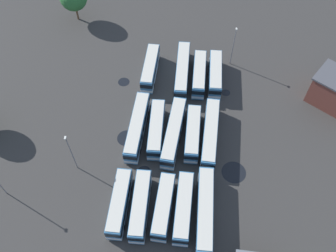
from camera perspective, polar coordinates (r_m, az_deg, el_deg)
ground_plane at (r=69.02m, az=0.86°, el=-1.64°), size 107.90×107.90×0.00m
bus_row0_slot0 at (r=60.36m, az=5.74°, el=-12.98°), size 14.27×3.25×3.61m
bus_row0_slot1 at (r=60.33m, az=2.40°, el=-12.56°), size 11.65×3.45×3.61m
bus_row0_slot2 at (r=60.36m, az=-0.70°, el=-12.37°), size 10.86×3.74×3.61m
bus_row0_slot3 at (r=60.59m, az=-4.29°, el=-12.19°), size 11.58×3.07×3.61m
bus_row0_slot4 at (r=61.08m, az=-7.50°, el=-11.78°), size 11.25×3.32×3.61m
bus_row1_slot0 at (r=67.46m, az=6.56°, el=-1.25°), size 14.35×4.01×3.61m
bus_row1_slot1 at (r=67.23m, az=3.84°, el=-1.18°), size 11.09×3.23×3.61m
bus_row1_slot2 at (r=67.22m, az=0.89°, el=-1.02°), size 14.37×4.63×3.61m
bus_row1_slot3 at (r=67.68m, az=-1.81°, el=-0.49°), size 11.72×2.91×3.61m
bus_row1_slot4 at (r=68.15m, az=-4.77°, el=-0.15°), size 14.34×3.95×3.61m
bus_row2_slot0 at (r=76.89m, az=7.31°, el=7.96°), size 11.03×3.12×3.61m
bus_row2_slot1 at (r=76.50m, az=4.85°, el=7.96°), size 11.08×3.22×3.61m
bus_row2_slot2 at (r=76.95m, az=2.22°, el=8.51°), size 14.28×3.26×3.61m
bus_row2_slot4 at (r=77.53m, az=-2.74°, el=8.93°), size 11.46×3.52×3.61m
lamp_post_mid_lot at (r=63.09m, az=-14.76°, el=-3.94°), size 0.56×0.28×9.73m
lamp_post_by_building at (r=78.62m, az=10.08°, el=12.20°), size 0.56×0.28×9.61m
puddle_between_rows at (r=69.25m, az=-6.44°, el=-1.87°), size 3.51×3.51×0.01m
puddle_centre_drain at (r=77.94m, az=-6.86°, el=6.79°), size 2.42×2.42×0.01m
puddle_back_corner at (r=66.17m, az=10.15°, el=-7.07°), size 4.33×4.33×0.01m
puddle_near_shelter at (r=65.37m, az=-3.71°, el=-7.04°), size 2.29×2.29×0.01m
puddle_front_lane at (r=76.37m, az=8.94°, el=5.11°), size 1.76×1.76×0.01m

